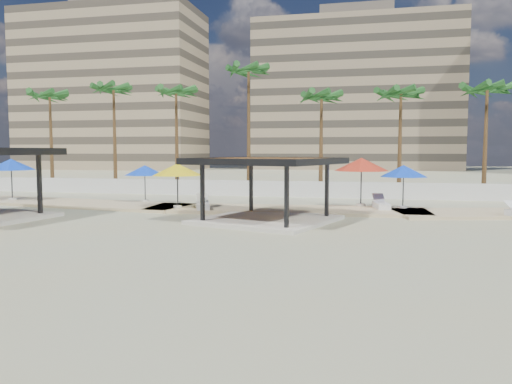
# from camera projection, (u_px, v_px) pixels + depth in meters

# --- Properties ---
(ground) EXTENTS (200.00, 200.00, 0.00)m
(ground) POSITION_uv_depth(u_px,v_px,m) (215.00, 228.00, 22.41)
(ground) COLOR tan
(ground) RESTS_ON ground
(promenade) EXTENTS (44.45, 7.97, 0.24)m
(promenade) POSITION_uv_depth(u_px,v_px,m) (286.00, 209.00, 29.41)
(promenade) COLOR #C6B284
(promenade) RESTS_ON ground
(boundary_wall) EXTENTS (56.00, 0.30, 1.20)m
(boundary_wall) POSITION_uv_depth(u_px,v_px,m) (278.00, 189.00, 37.91)
(boundary_wall) COLOR silver
(boundary_wall) RESTS_ON ground
(building_west) EXTENTS (34.00, 16.00, 32.40)m
(building_west) POSITION_uv_depth(u_px,v_px,m) (112.00, 90.00, 96.48)
(building_west) COLOR #937F60
(building_west) RESTS_ON ground
(building_mid) EXTENTS (38.00, 16.00, 30.40)m
(building_mid) POSITION_uv_depth(u_px,v_px,m) (356.00, 95.00, 96.18)
(building_mid) COLOR #847259
(building_mid) RESTS_ON ground
(pavilion_central) EXTENTS (7.79, 7.79, 3.15)m
(pavilion_central) POSITION_uv_depth(u_px,v_px,m) (267.00, 184.00, 24.42)
(pavilion_central) COLOR beige
(pavilion_central) RESTS_ON ground
(umbrella_a) EXTENTS (3.80, 3.80, 2.77)m
(umbrella_a) POSITION_uv_depth(u_px,v_px,m) (11.00, 165.00, 33.50)
(umbrella_a) COLOR beige
(umbrella_a) RESTS_ON promenade
(umbrella_b) EXTENTS (3.83, 3.83, 2.57)m
(umbrella_b) POSITION_uv_depth(u_px,v_px,m) (177.00, 170.00, 28.91)
(umbrella_b) COLOR beige
(umbrella_b) RESTS_ON promenade
(umbrella_c) EXTENTS (3.50, 3.50, 2.89)m
(umbrella_c) POSITION_uv_depth(u_px,v_px,m) (361.00, 165.00, 29.75)
(umbrella_c) COLOR beige
(umbrella_c) RESTS_ON promenade
(umbrella_d) EXTENTS (3.57, 3.57, 2.48)m
(umbrella_d) POSITION_uv_depth(u_px,v_px,m) (404.00, 171.00, 28.77)
(umbrella_d) COLOR beige
(umbrella_d) RESTS_ON promenade
(umbrella_f) EXTENTS (2.91, 2.91, 2.37)m
(umbrella_f) POSITION_uv_depth(u_px,v_px,m) (145.00, 170.00, 32.44)
(umbrella_f) COLOR beige
(umbrella_f) RESTS_ON promenade
(lounger_a) EXTENTS (1.42, 2.27, 0.82)m
(lounger_a) POSITION_uv_depth(u_px,v_px,m) (203.00, 205.00, 28.64)
(lounger_a) COLOR silver
(lounger_a) RESTS_ON promenade
(lounger_b) EXTENTS (1.05, 2.17, 0.79)m
(lounger_b) POSITION_uv_depth(u_px,v_px,m) (381.00, 205.00, 28.74)
(lounger_b) COLOR silver
(lounger_b) RESTS_ON promenade
(palm_a) EXTENTS (3.00, 3.00, 9.18)m
(palm_a) POSITION_uv_depth(u_px,v_px,m) (50.00, 100.00, 44.15)
(palm_a) COLOR brown
(palm_a) RESTS_ON ground
(palm_b) EXTENTS (3.00, 3.00, 9.68)m
(palm_b) POSITION_uv_depth(u_px,v_px,m) (114.00, 93.00, 43.18)
(palm_b) COLOR brown
(palm_b) RESTS_ON ground
(palm_c) EXTENTS (3.00, 3.00, 9.20)m
(palm_c) POSITION_uv_depth(u_px,v_px,m) (176.00, 96.00, 41.32)
(palm_c) COLOR brown
(palm_c) RESTS_ON ground
(palm_d) EXTENTS (3.00, 3.00, 10.85)m
(palm_d) POSITION_uv_depth(u_px,v_px,m) (249.00, 76.00, 40.65)
(palm_d) COLOR brown
(palm_d) RESTS_ON ground
(palm_e) EXTENTS (3.00, 3.00, 8.53)m
(palm_e) POSITION_uv_depth(u_px,v_px,m) (322.00, 101.00, 39.02)
(palm_e) COLOR brown
(palm_e) RESTS_ON ground
(palm_f) EXTENTS (3.00, 3.00, 8.62)m
(palm_f) POSITION_uv_depth(u_px,v_px,m) (401.00, 98.00, 37.89)
(palm_f) COLOR brown
(palm_f) RESTS_ON ground
(palm_g) EXTENTS (3.00, 3.00, 8.77)m
(palm_g) POSITION_uv_depth(u_px,v_px,m) (487.00, 94.00, 36.17)
(palm_g) COLOR brown
(palm_g) RESTS_ON ground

